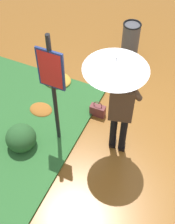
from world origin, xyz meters
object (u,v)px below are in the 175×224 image
Objects in this scene: info_sign_post at (52,82)px; trash_bin at (131,39)px; handbag at (98,110)px; person_with_umbrella at (118,85)px.

trash_bin is (-0.37, -2.91, -1.03)m from info_sign_post.
trash_bin is (0.07, -2.08, 0.29)m from handbag.
handbag is at bearing -47.02° from person_with_umbrella.
info_sign_post is 1.62m from handbag.
trash_bin is (0.61, -2.66, -1.13)m from person_with_umbrella.
person_with_umbrella is at bearing -165.50° from info_sign_post.
person_with_umbrella is 5.53× the size of handbag.
person_with_umbrella is at bearing 102.84° from trash_bin.
person_with_umbrella is 0.89× the size of info_sign_post.
person_with_umbrella is 2.45× the size of trash_bin.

